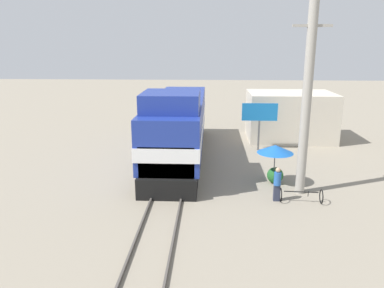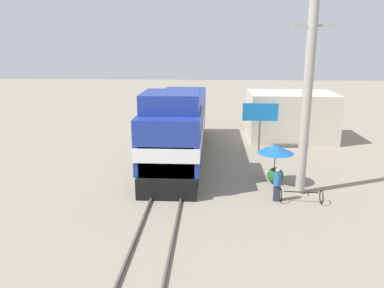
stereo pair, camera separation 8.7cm
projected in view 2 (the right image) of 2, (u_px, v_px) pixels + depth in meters
ground_plane at (173, 177)px, 21.14m from camera, size 120.00×120.00×0.00m
rail_near at (161, 176)px, 21.16m from camera, size 0.08×39.49×0.15m
rail_far at (186, 176)px, 21.09m from camera, size 0.08×39.49×0.15m
locomotive at (179, 127)px, 24.16m from camera, size 3.22×15.00×4.85m
utility_pole at (307, 101)px, 17.74m from camera, size 1.80×0.46×9.18m
vendor_umbrella at (275, 149)px, 19.54m from camera, size 1.90×1.90×2.18m
billboard_sign at (260, 115)px, 25.92m from camera, size 2.46×0.12×3.34m
shrub_cluster at (275, 175)px, 20.11m from camera, size 0.87×0.87×0.87m
person_bystander at (277, 183)px, 17.71m from camera, size 0.34×0.34×1.67m
bicycle at (301, 196)px, 17.64m from camera, size 1.96×0.79×0.68m
building_block_distant at (291, 116)px, 29.24m from camera, size 6.48×4.62×3.67m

